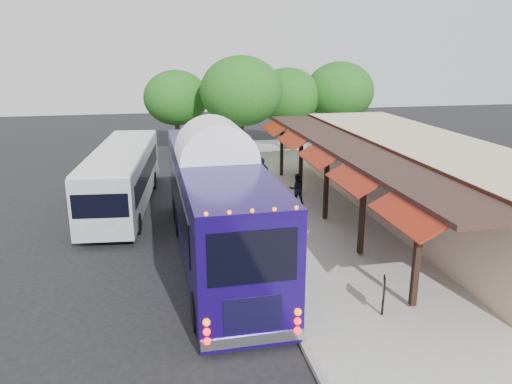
{
  "coord_description": "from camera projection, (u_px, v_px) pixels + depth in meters",
  "views": [
    {
      "loc": [
        -3.49,
        -16.23,
        7.69
      ],
      "look_at": [
        0.5,
        3.48,
        1.8
      ],
      "focal_mm": 35.0,
      "sensor_mm": 36.0,
      "label": 1
    }
  ],
  "objects": [
    {
      "name": "ped_c",
      "position": [
        262.0,
        175.0,
        26.59
      ],
      "size": [
        1.17,
        1.04,
        1.9
      ],
      "primitive_type": "imported",
      "rotation": [
        0.0,
        0.0,
        3.78
      ],
      "color": "black",
      "rests_on": "sidewalk"
    },
    {
      "name": "station_shelter",
      "position": [
        422.0,
        178.0,
        22.93
      ],
      "size": [
        8.15,
        20.0,
        3.6
      ],
      "color": "tan",
      "rests_on": "ground"
    },
    {
      "name": "ped_d",
      "position": [
        269.0,
        199.0,
        22.57
      ],
      "size": [
        1.22,
        0.77,
        1.81
      ],
      "primitive_type": "imported",
      "rotation": [
        0.0,
        0.0,
        3.23
      ],
      "color": "black",
      "rests_on": "sidewalk"
    },
    {
      "name": "sidewalk",
      "position": [
        350.0,
        220.0,
        22.79
      ],
      "size": [
        10.0,
        40.0,
        0.15
      ],
      "primitive_type": "cube",
      "color": "#9E9B93",
      "rests_on": "ground"
    },
    {
      "name": "tree_far",
      "position": [
        176.0,
        98.0,
        36.61
      ],
      "size": [
        4.74,
        4.74,
        6.06
      ],
      "color": "#382314",
      "rests_on": "ground"
    },
    {
      "name": "curb",
      "position": [
        244.0,
        227.0,
        21.85
      ],
      "size": [
        0.2,
        40.0,
        0.16
      ],
      "primitive_type": "cube",
      "color": "gray",
      "rests_on": "ground"
    },
    {
      "name": "sign_board",
      "position": [
        384.0,
        290.0,
        14.34
      ],
      "size": [
        0.25,
        0.5,
        1.17
      ],
      "rotation": [
        0.0,
        0.0,
        -0.41
      ],
      "color": "black",
      "rests_on": "sidewalk"
    },
    {
      "name": "ground",
      "position": [
        262.0,
        267.0,
        18.09
      ],
      "size": [
        90.0,
        90.0,
        0.0
      ],
      "primitive_type": "plane",
      "color": "black",
      "rests_on": "ground"
    },
    {
      "name": "tree_mid",
      "position": [
        288.0,
        96.0,
        36.99
      ],
      "size": [
        4.85,
        4.85,
        6.21
      ],
      "color": "#382314",
      "rests_on": "ground"
    },
    {
      "name": "tree_right",
      "position": [
        339.0,
        91.0,
        37.61
      ],
      "size": [
        5.17,
        5.17,
        6.62
      ],
      "color": "#382314",
      "rests_on": "ground"
    },
    {
      "name": "tree_left",
      "position": [
        241.0,
        91.0,
        33.71
      ],
      "size": [
        5.58,
        5.58,
        7.14
      ],
      "color": "#382314",
      "rests_on": "ground"
    },
    {
      "name": "ped_a",
      "position": [
        268.0,
        203.0,
        22.08
      ],
      "size": [
        0.74,
        0.68,
        1.7
      ],
      "primitive_type": "imported",
      "rotation": [
        0.0,
        0.0,
        0.59
      ],
      "color": "black",
      "rests_on": "sidewalk"
    },
    {
      "name": "coach_bus",
      "position": [
        216.0,
        201.0,
        18.33
      ],
      "size": [
        2.95,
        13.07,
        4.16
      ],
      "rotation": [
        0.0,
        0.0,
        0.02
      ],
      "color": "#15064D",
      "rests_on": "ground"
    },
    {
      "name": "city_bus",
      "position": [
        123.0,
        175.0,
        24.35
      ],
      "size": [
        3.47,
        11.21,
        2.96
      ],
      "rotation": [
        0.0,
        0.0,
        -0.1
      ],
      "color": "gray",
      "rests_on": "ground"
    },
    {
      "name": "ped_b",
      "position": [
        297.0,
        189.0,
        24.64
      ],
      "size": [
        0.78,
        0.62,
        1.54
      ],
      "primitive_type": "imported",
      "rotation": [
        0.0,
        0.0,
        3.09
      ],
      "color": "black",
      "rests_on": "sidewalk"
    }
  ]
}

